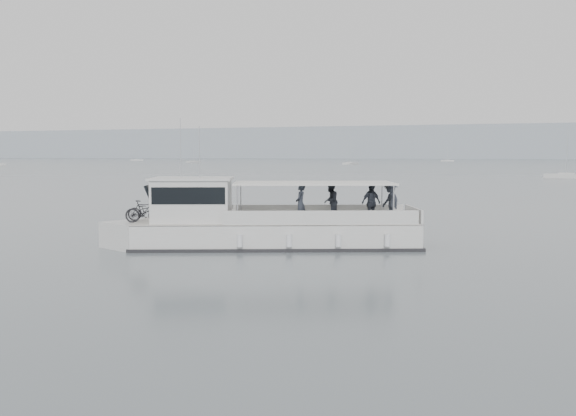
% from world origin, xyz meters
% --- Properties ---
extents(ground, '(1400.00, 1400.00, 0.00)m').
position_xyz_m(ground, '(0.00, 0.00, 0.00)').
color(ground, '#545E63').
rests_on(ground, ground).
extents(headland, '(1400.00, 90.00, 28.00)m').
position_xyz_m(headland, '(0.00, 560.00, 14.00)').
color(headland, '#939EA8').
rests_on(headland, ground).
extents(tour_boat, '(12.64, 7.10, 5.43)m').
position_xyz_m(tour_boat, '(-2.15, 1.19, 0.89)').
color(tour_boat, silver).
rests_on(tour_boat, ground).
extents(moored_fleet, '(429.44, 355.01, 10.79)m').
position_xyz_m(moored_fleet, '(-14.49, 200.63, 0.36)').
color(moored_fleet, silver).
rests_on(moored_fleet, ground).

